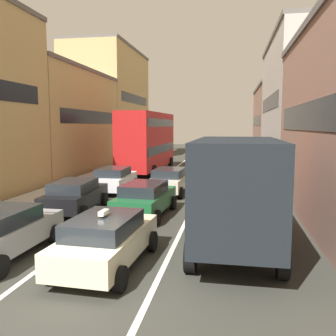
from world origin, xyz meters
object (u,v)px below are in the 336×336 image
Objects in this scene: sedan_left_lane_third at (114,179)px; removalist_box_truck at (236,188)px; sedan_right_lane_behind_truck at (231,187)px; sedan_centre_lane_second at (145,198)px; sedan_left_lane_front at (2,232)px; wagon_right_lane_far at (227,173)px; hatchback_centre_lane_third at (170,180)px; taxi_centre_lane_front at (106,239)px; bus_mid_queue_primary at (148,139)px; wagon_left_lane_second at (75,195)px.

removalist_box_truck is at bearing -143.07° from sedan_left_lane_third.
removalist_box_truck is 1.77× the size of sedan_right_lane_behind_truck.
sedan_left_lane_front is at bearing 155.53° from sedan_centre_lane_second.
sedan_left_lane_front and wagon_right_lane_far have the same top height.
hatchback_centre_lane_third is 1.01× the size of wagon_right_lane_far.
bus_mid_queue_primary reaches higher than taxi_centre_lane_front.
bus_mid_queue_primary is at bearing -2.82° from wagon_left_lane_second.
hatchback_centre_lane_third and wagon_right_lane_far have the same top height.
sedan_right_lane_behind_truck is 13.36m from bus_mid_queue_primary.
wagon_right_lane_far is at bearing -61.21° from sedan_left_lane_third.
sedan_centre_lane_second is 5.23m from sedan_right_lane_behind_truck.
bus_mid_queue_primary is at bearing 16.39° from sedan_centre_lane_second.
sedan_centre_lane_second and sedan_right_lane_behind_truck have the same top height.
sedan_right_lane_behind_truck is 5.64m from wagon_right_lane_far.
wagon_left_lane_second is at bearing 63.47° from removalist_box_truck.
taxi_centre_lane_front reaches higher than hatchback_centre_lane_third.
taxi_centre_lane_front is at bearing -173.41° from sedan_centre_lane_second.
hatchback_centre_lane_third and sedan_right_lane_behind_truck have the same top height.
sedan_left_lane_front is 0.99× the size of sedan_right_lane_behind_truck.
bus_mid_queue_primary reaches higher than wagon_right_lane_far.
removalist_box_truck is 5.40m from sedan_centre_lane_second.
bus_mid_queue_primary reaches higher than removalist_box_truck.
sedan_centre_lane_second is at bearing -150.71° from sedan_left_lane_third.
bus_mid_queue_primary is (-0.24, 20.51, 2.03)m from sedan_left_lane_front.
wagon_right_lane_far is (6.66, 3.92, 0.00)m from sedan_left_lane_third.
wagon_left_lane_second and sedan_left_lane_third have the same top height.
sedan_centre_lane_second is at bearing 131.80° from sedan_right_lane_behind_truck.
taxi_centre_lane_front reaches higher than sedan_left_lane_front.
sedan_right_lane_behind_truck is at bearing -66.36° from wagon_left_lane_second.
bus_mid_queue_primary is (-7.07, 11.15, 2.03)m from sedan_right_lane_behind_truck.
taxi_centre_lane_front is 1.00× the size of hatchback_centre_lane_third.
sedan_centre_lane_second is 1.01× the size of wagon_left_lane_second.
hatchback_centre_lane_third is 1.00× the size of sedan_right_lane_behind_truck.
hatchback_centre_lane_third is at bearing -89.31° from sedan_left_lane_third.
sedan_centre_lane_second and sedan_left_lane_third have the same top height.
bus_mid_queue_primary reaches higher than wagon_left_lane_second.
sedan_right_lane_behind_truck is at bearing -17.19° from taxi_centre_lane_front.
wagon_right_lane_far is at bearing -38.59° from hatchback_centre_lane_third.
taxi_centre_lane_front reaches higher than sedan_right_lane_behind_truck.
wagon_left_lane_second is at bearing 176.73° from sedan_left_lane_third.
sedan_left_lane_third is 7.73m from wagon_right_lane_far.
wagon_left_lane_second is 11.40m from wagon_right_lane_far.
taxi_centre_lane_front reaches higher than wagon_left_lane_second.
hatchback_centre_lane_third is 1.01× the size of sedan_left_lane_third.
bus_mid_queue_primary is (-6.77, 5.52, 2.03)m from wagon_right_lane_far.
sedan_right_lane_behind_truck is at bearing -146.27° from bus_mid_queue_primary.
taxi_centre_lane_front is at bearing -91.42° from sedan_left_lane_front.
sedan_right_lane_behind_truck is at bearing -105.48° from sedan_left_lane_third.
sedan_left_lane_front is 0.99× the size of wagon_left_lane_second.
sedan_left_lane_front and wagon_left_lane_second have the same top height.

